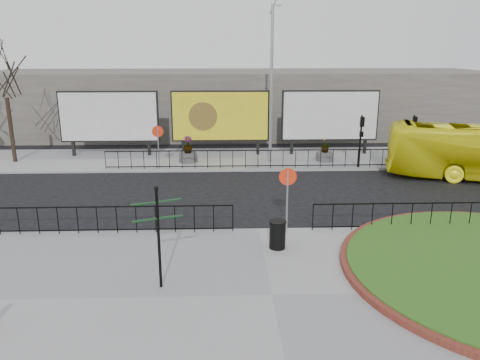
{
  "coord_description": "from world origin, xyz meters",
  "views": [
    {
      "loc": [
        -1.31,
        -16.64,
        6.74
      ],
      "look_at": [
        -0.67,
        1.37,
        1.66
      ],
      "focal_mm": 35.0,
      "sensor_mm": 36.0,
      "label": 1
    }
  ],
  "objects_px": {
    "fingerpost_sign": "(158,228)",
    "planter_a": "(188,153)",
    "planter_c": "(325,153)",
    "lamp_post": "(271,83)",
    "billboard_mid": "(220,116)",
    "litter_bin": "(277,234)"
  },
  "relations": [
    {
      "from": "litter_bin",
      "to": "planter_c",
      "type": "distance_m",
      "value": 13.54
    },
    {
      "from": "fingerpost_sign",
      "to": "billboard_mid",
      "type": "bearing_deg",
      "value": 67.85
    },
    {
      "from": "lamp_post",
      "to": "litter_bin",
      "type": "xyz_separation_m",
      "value": [
        -1.01,
        -12.82,
        -4.21
      ]
    },
    {
      "from": "lamp_post",
      "to": "planter_a",
      "type": "height_order",
      "value": "lamp_post"
    },
    {
      "from": "litter_bin",
      "to": "planter_c",
      "type": "relative_size",
      "value": 0.69
    },
    {
      "from": "planter_a",
      "to": "fingerpost_sign",
      "type": "bearing_deg",
      "value": -88.85
    },
    {
      "from": "billboard_mid",
      "to": "planter_c",
      "type": "bearing_deg",
      "value": -17.26
    },
    {
      "from": "planter_c",
      "to": "lamp_post",
      "type": "bearing_deg",
      "value": 180.0
    },
    {
      "from": "billboard_mid",
      "to": "litter_bin",
      "type": "bearing_deg",
      "value": -82.3
    },
    {
      "from": "lamp_post",
      "to": "planter_a",
      "type": "xyz_separation_m",
      "value": [
        -4.97,
        -0.0,
        -4.17
      ]
    },
    {
      "from": "lamp_post",
      "to": "planter_a",
      "type": "relative_size",
      "value": 5.88
    },
    {
      "from": "fingerpost_sign",
      "to": "planter_c",
      "type": "relative_size",
      "value": 2.13
    },
    {
      "from": "litter_bin",
      "to": "planter_c",
      "type": "bearing_deg",
      "value": 71.28
    },
    {
      "from": "billboard_mid",
      "to": "litter_bin",
      "type": "xyz_separation_m",
      "value": [
        2.0,
        -14.79,
        -1.98
      ]
    },
    {
      "from": "fingerpost_sign",
      "to": "planter_c",
      "type": "xyz_separation_m",
      "value": [
        8.0,
        15.42,
        -1.36
      ]
    },
    {
      "from": "lamp_post",
      "to": "fingerpost_sign",
      "type": "relative_size",
      "value": 3.05
    },
    {
      "from": "lamp_post",
      "to": "fingerpost_sign",
      "type": "distance_m",
      "value": 16.36
    },
    {
      "from": "planter_a",
      "to": "planter_c",
      "type": "distance_m",
      "value": 8.31
    },
    {
      "from": "fingerpost_sign",
      "to": "planter_a",
      "type": "relative_size",
      "value": 1.92
    },
    {
      "from": "lamp_post",
      "to": "litter_bin",
      "type": "distance_m",
      "value": 13.53
    },
    {
      "from": "lamp_post",
      "to": "fingerpost_sign",
      "type": "height_order",
      "value": "lamp_post"
    },
    {
      "from": "planter_a",
      "to": "lamp_post",
      "type": "bearing_deg",
      "value": 0.0
    }
  ]
}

